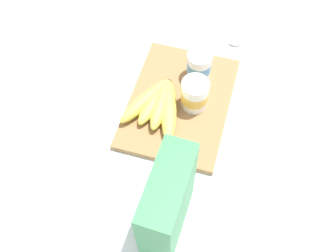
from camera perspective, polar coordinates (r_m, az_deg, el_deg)
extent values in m
plane|color=white|center=(1.03, 1.70, 3.19)|extent=(2.40, 2.40, 0.00)
cube|color=olive|center=(1.02, 1.71, 3.47)|extent=(0.35, 0.26, 0.02)
cube|color=#38844C|center=(0.77, -0.06, -11.65)|extent=(0.17, 0.07, 0.25)
cylinder|color=white|center=(1.04, 4.57, 8.79)|extent=(0.06, 0.06, 0.08)
cylinder|color=#5193D1|center=(1.04, 4.57, 8.79)|extent=(0.06, 0.06, 0.03)
cylinder|color=silver|center=(1.01, 4.73, 10.27)|extent=(0.07, 0.07, 0.00)
cylinder|color=white|center=(0.97, 3.89, 4.45)|extent=(0.07, 0.07, 0.08)
cylinder|color=gold|center=(0.97, 3.89, 4.45)|extent=(0.07, 0.07, 0.03)
cylinder|color=silver|center=(0.94, 4.04, 5.96)|extent=(0.07, 0.07, 0.00)
ellipsoid|color=#E1C84B|center=(0.99, -3.35, 3.72)|extent=(0.18, 0.11, 0.04)
ellipsoid|color=#E1C84B|center=(0.99, -1.99, 3.53)|extent=(0.16, 0.07, 0.03)
ellipsoid|color=#E1C84B|center=(0.98, -1.01, 3.21)|extent=(0.16, 0.04, 0.04)
ellipsoid|color=#E1C84B|center=(0.98, 0.09, 2.39)|extent=(0.19, 0.09, 0.04)
cylinder|color=brown|center=(1.04, 0.13, 6.35)|extent=(0.01, 0.01, 0.02)
cylinder|color=silver|center=(1.17, 6.82, 12.03)|extent=(0.03, 0.11, 0.01)
ellipsoid|color=silver|center=(1.17, 9.84, 11.95)|extent=(0.03, 0.04, 0.01)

